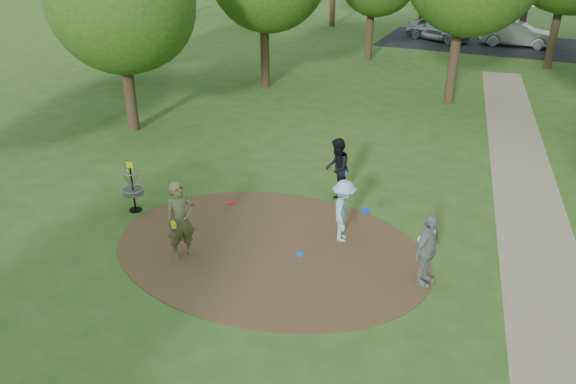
% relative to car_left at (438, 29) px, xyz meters
% --- Properties ---
extents(ground, '(100.00, 100.00, 0.00)m').
position_rel_car_left_xyz_m(ground, '(1.30, -29.67, -0.79)').
color(ground, '#2D5119').
rests_on(ground, ground).
extents(dirt_clearing, '(8.40, 8.40, 0.02)m').
position_rel_car_left_xyz_m(dirt_clearing, '(1.30, -29.67, -0.78)').
color(dirt_clearing, '#47301C').
rests_on(dirt_clearing, ground).
extents(footpath, '(7.55, 39.89, 0.01)m').
position_rel_car_left_xyz_m(footpath, '(7.80, -27.67, -0.78)').
color(footpath, '#8C7A5B').
rests_on(footpath, ground).
extents(parking_lot, '(14.00, 8.00, 0.01)m').
position_rel_car_left_xyz_m(parking_lot, '(3.30, 0.33, -0.78)').
color(parking_lot, black).
rests_on(parking_lot, ground).
extents(player_observer_with_disc, '(0.82, 0.89, 2.04)m').
position_rel_car_left_xyz_m(player_observer_with_disc, '(-0.53, -30.86, 0.24)').
color(player_observer_with_disc, '#525732').
rests_on(player_observer_with_disc, ground).
extents(player_throwing_with_disc, '(1.20, 1.23, 1.71)m').
position_rel_car_left_xyz_m(player_throwing_with_disc, '(2.88, -28.45, 0.07)').
color(player_throwing_with_disc, '#8CCAD1').
rests_on(player_throwing_with_disc, ground).
extents(player_walking_with_disc, '(0.90, 1.04, 1.85)m').
position_rel_car_left_xyz_m(player_walking_with_disc, '(1.83, -26.02, 0.14)').
color(player_walking_with_disc, black).
rests_on(player_walking_with_disc, ground).
extents(player_waiting_with_disc, '(0.73, 1.14, 1.81)m').
position_rel_car_left_xyz_m(player_waiting_with_disc, '(5.27, -29.57, 0.12)').
color(player_waiting_with_disc, gray).
rests_on(player_waiting_with_disc, ground).
extents(disc_ground_blue, '(0.22, 0.22, 0.02)m').
position_rel_car_left_xyz_m(disc_ground_blue, '(2.15, -29.64, -0.76)').
color(disc_ground_blue, blue).
rests_on(disc_ground_blue, dirt_clearing).
extents(disc_ground_red, '(0.22, 0.22, 0.02)m').
position_rel_car_left_xyz_m(disc_ground_red, '(-0.87, -27.85, -0.76)').
color(disc_ground_red, red).
rests_on(disc_ground_red, dirt_clearing).
extents(car_left, '(4.96, 3.62, 1.57)m').
position_rel_car_left_xyz_m(car_left, '(0.00, 0.00, 0.00)').
color(car_left, '#9FA4A7').
rests_on(car_left, ground).
extents(car_right, '(4.79, 1.80, 1.56)m').
position_rel_car_left_xyz_m(car_right, '(5.20, 0.04, -0.00)').
color(car_right, '#999DA1').
rests_on(car_right, ground).
extents(disc_golf_basket, '(0.63, 0.63, 1.54)m').
position_rel_car_left_xyz_m(disc_golf_basket, '(-3.20, -29.37, 0.09)').
color(disc_golf_basket, black).
rests_on(disc_golf_basket, ground).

